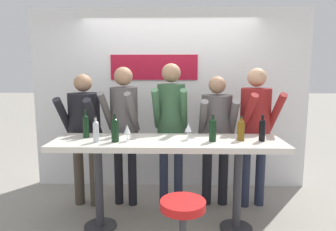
{
  "coord_description": "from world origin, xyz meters",
  "views": [
    {
      "loc": [
        0.08,
        -3.13,
        1.75
      ],
      "look_at": [
        0.0,
        0.1,
        1.26
      ],
      "focal_mm": 32.0,
      "sensor_mm": 36.0,
      "label": 1
    }
  ],
  "objects": [
    {
      "name": "wine_glass_1",
      "position": [
        -0.42,
        -0.07,
        1.14
      ],
      "size": [
        0.07,
        0.07,
        0.18
      ],
      "color": "silver",
      "rests_on": "tasting_table"
    },
    {
      "name": "wine_bottle_4",
      "position": [
        0.99,
        -0.03,
        1.14
      ],
      "size": [
        0.07,
        0.07,
        0.28
      ],
      "color": "black",
      "rests_on": "tasting_table"
    },
    {
      "name": "wine_bottle_5",
      "position": [
        -0.55,
        -0.1,
        1.15
      ],
      "size": [
        0.08,
        0.08,
        0.29
      ],
      "color": "black",
      "rests_on": "tasting_table"
    },
    {
      "name": "person_left",
      "position": [
        -0.57,
        0.59,
        1.12
      ],
      "size": [
        0.48,
        0.6,
        1.8
      ],
      "rotation": [
        0.0,
        0.0,
        -0.18
      ],
      "color": "black",
      "rests_on": "ground_plane"
    },
    {
      "name": "wine_bottle_2",
      "position": [
        0.78,
        0.0,
        1.14
      ],
      "size": [
        0.08,
        0.08,
        0.26
      ],
      "color": "brown",
      "rests_on": "tasting_table"
    },
    {
      "name": "person_center",
      "position": [
        0.6,
        0.62,
        1.04
      ],
      "size": [
        0.46,
        0.54,
        1.68
      ],
      "rotation": [
        0.0,
        0.0,
        -0.0
      ],
      "color": "black",
      "rests_on": "ground_plane"
    },
    {
      "name": "wine_bottle_3",
      "position": [
        -0.91,
        0.09,
        1.15
      ],
      "size": [
        0.06,
        0.06,
        0.32
      ],
      "color": "black",
      "rests_on": "tasting_table"
    },
    {
      "name": "ground_plane",
      "position": [
        0.0,
        0.0,
        0.0
      ],
      "size": [
        40.0,
        40.0,
        0.0
      ],
      "primitive_type": "plane",
      "color": "gray"
    },
    {
      "name": "tasting_table",
      "position": [
        0.0,
        0.0,
        0.87
      ],
      "size": [
        2.46,
        0.66,
        1.01
      ],
      "color": "silver",
      "rests_on": "ground_plane"
    },
    {
      "name": "person_center_right",
      "position": [
        1.09,
        0.59,
        1.11
      ],
      "size": [
        0.51,
        0.62,
        1.78
      ],
      "rotation": [
        0.0,
        0.0,
        0.19
      ],
      "color": "#23283D",
      "rests_on": "ground_plane"
    },
    {
      "name": "wine_glass_0",
      "position": [
        0.22,
        0.02,
        1.14
      ],
      "size": [
        0.07,
        0.07,
        0.18
      ],
      "color": "silver",
      "rests_on": "tasting_table"
    },
    {
      "name": "wine_bottle_1",
      "position": [
        0.47,
        -0.06,
        1.15
      ],
      "size": [
        0.08,
        0.08,
        0.29
      ],
      "color": "black",
      "rests_on": "tasting_table"
    },
    {
      "name": "person_center_left",
      "position": [
        0.03,
        0.64,
        1.15
      ],
      "size": [
        0.44,
        0.57,
        1.84
      ],
      "rotation": [
        0.0,
        0.0,
        -0.06
      ],
      "color": "#23283D",
      "rests_on": "ground_plane"
    },
    {
      "name": "back_wall",
      "position": [
        -0.0,
        1.32,
        1.32
      ],
      "size": [
        4.06,
        0.12,
        2.64
      ],
      "color": "white",
      "rests_on": "ground_plane"
    },
    {
      "name": "bar_stool",
      "position": [
        0.14,
        -0.82,
        0.46
      ],
      "size": [
        0.4,
        0.4,
        0.7
      ],
      "color": "#333338",
      "rests_on": "ground_plane"
    },
    {
      "name": "person_far_left",
      "position": [
        -1.07,
        0.57,
        1.05
      ],
      "size": [
        0.52,
        0.61,
        1.71
      ],
      "rotation": [
        0.0,
        0.0,
        -0.15
      ],
      "color": "#473D33",
      "rests_on": "ground_plane"
    },
    {
      "name": "wine_bottle_0",
      "position": [
        -0.74,
        -0.11,
        1.14
      ],
      "size": [
        0.06,
        0.06,
        0.27
      ],
      "color": "#B7BCC1",
      "rests_on": "tasting_table"
    }
  ]
}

